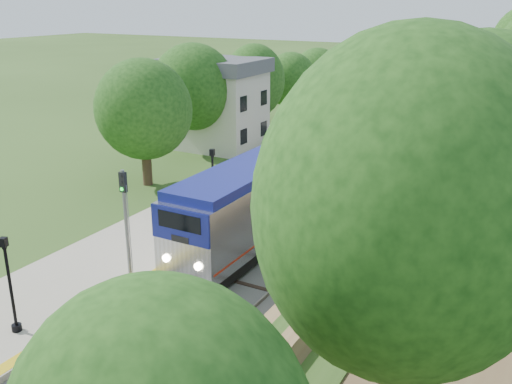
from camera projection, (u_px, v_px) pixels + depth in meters
The scene contains 12 objects.
ground at pixel (96, 365), 21.27m from camera, with size 320.00×320.00×0.00m, color #2D4C19.
trackbed at pixel (458, 109), 70.00m from camera, with size 9.50×170.00×0.28m.
platform at pixel (213, 207), 36.84m from camera, with size 6.40×68.00×0.38m, color #A9A088.
yellow_stripe at pixel (251, 212), 35.47m from camera, with size 0.55×68.00×0.01m, color gold.
station_building at pixel (215, 103), 51.22m from camera, with size 8.60×6.60×8.00m.
signal_gantry at pixel (459, 75), 64.10m from camera, with size 8.40×0.38×6.20m.
trees_behind_platform at pixel (178, 119), 42.05m from camera, with size 7.82×53.32×7.21m.
train at pixel (454, 83), 75.62m from camera, with size 3.10×124.19×4.56m.
lamppost_mid at pixel (11, 290), 22.21m from camera, with size 0.40×0.40×4.03m.
lamppost_far at pixel (213, 187), 34.16m from camera, with size 0.42×0.42×4.21m.
signal_platform at pixel (126, 214), 25.86m from camera, with size 0.32×0.25×5.40m.
signal_farside at pixel (416, 160), 35.04m from camera, with size 0.31×0.24×5.62m.
Camera 1 is at (14.01, -12.88, 12.97)m, focal length 40.00 mm.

